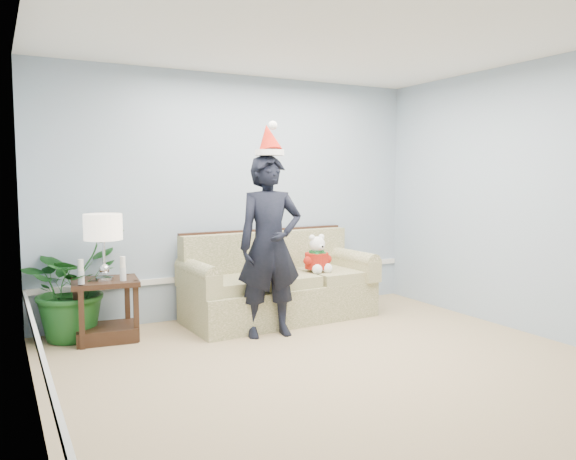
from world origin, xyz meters
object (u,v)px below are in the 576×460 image
Objects in this scene: sofa at (278,287)px; teddy_bear at (317,258)px; table_lamp at (103,230)px; houseplant at (71,285)px; side_table at (106,317)px; man at (270,246)px.

teddy_bear is at bearing -23.99° from sofa.
houseplant is (-0.27, 0.25, -0.55)m from table_lamp.
sofa reaches higher than teddy_bear.
side_table is 1.71m from man.
teddy_bear is (0.79, 0.42, -0.23)m from man.
houseplant is (-2.12, 0.21, 0.18)m from sofa.
side_table is 1.05× the size of table_lamp.
table_lamp is 0.66m from houseplant.
houseplant reaches higher than teddy_bear.
sofa is at bearing 155.90° from teddy_bear.
man is at bearing -24.23° from houseplant.
side_table is (-1.84, 0.01, -0.11)m from sofa.
sofa is at bearing 64.19° from man.
teddy_bear is (2.26, -0.12, -0.41)m from table_lamp.
man is at bearing -155.05° from teddy_bear.
sofa is 1.99m from table_lamp.
man is (1.48, -0.54, -0.18)m from table_lamp.
houseplant reaches higher than side_table.
sofa is 2.14m from houseplant.
sofa is 0.55m from teddy_bear.
side_table is 0.63× the size of houseplant.
houseplant is 0.59× the size of man.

